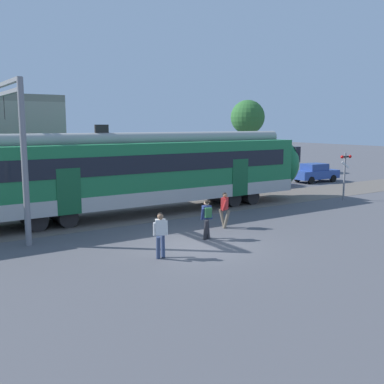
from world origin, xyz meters
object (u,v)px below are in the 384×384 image
Objects in this scene: pedestrian_white at (160,232)px; pedestrian_navy at (207,216)px; crossing_signal at (345,169)px; pedestrian_red at (225,207)px; parked_car_red at (265,176)px; parked_car_blue at (315,173)px.

pedestrian_navy is (2.93, 1.30, 0.03)m from pedestrian_white.
pedestrian_white is at bearing -164.05° from crossing_signal.
parked_car_red is (11.10, 9.38, -0.18)m from pedestrian_red.
pedestrian_white is 3.20m from pedestrian_navy.
pedestrian_white is at bearing -152.06° from pedestrian_red.
pedestrian_navy is 1.00× the size of pedestrian_red.
parked_car_red is 5.36m from parked_car_blue.
pedestrian_navy is 0.56× the size of crossing_signal.
pedestrian_red is 0.41× the size of parked_car_blue.
crossing_signal is (12.79, 3.19, 1.02)m from pedestrian_navy.
pedestrian_white is 0.41× the size of parked_car_blue.
crossing_signal is at bearing 15.95° from pedestrian_white.
parked_car_red is (12.98, 10.63, -0.21)m from pedestrian_navy.
parked_car_red and parked_car_blue have the same top height.
crossing_signal is (15.72, 4.49, 1.05)m from pedestrian_white.
pedestrian_white is 0.41× the size of parked_car_red.
crossing_signal reaches higher than pedestrian_navy.
pedestrian_red is at bearing -150.86° from parked_car_blue.
parked_car_blue is at bearing 29.62° from pedestrian_navy.
pedestrian_white and pedestrian_navy have the same top height.
parked_car_blue is at bearing 52.53° from crossing_signal.
parked_car_blue is 1.36× the size of crossing_signal.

